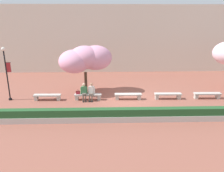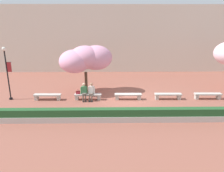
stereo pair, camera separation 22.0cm
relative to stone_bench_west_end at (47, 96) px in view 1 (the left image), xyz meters
name	(u,v)px [view 1 (the left image)]	position (x,y,z in m)	size (l,w,h in m)	color
ground_plane	(128,99)	(5.99, 0.00, -0.31)	(100.00, 100.00, 0.00)	#8E5142
building_facade	(119,38)	(5.99, 11.04, 3.34)	(28.00, 4.00, 7.31)	beige
stone_bench_west_end	(47,96)	(0.00, 0.00, 0.00)	(2.00, 0.45, 0.45)	#BCB7AD
stone_bench_near_west	(88,96)	(3.00, 0.00, 0.00)	(2.00, 0.45, 0.45)	#BCB7AD
stone_bench_center	(128,95)	(5.99, 0.00, 0.00)	(2.00, 0.45, 0.45)	#BCB7AD
stone_bench_near_east	(168,95)	(8.99, 0.00, 0.00)	(2.00, 0.45, 0.45)	#BCB7AD
stone_bench_east_end	(207,95)	(11.99, 0.00, 0.00)	(2.00, 0.45, 0.45)	#BCB7AD
person_seated_left	(84,91)	(2.73, -0.05, 0.39)	(0.51, 0.71, 1.29)	black
person_seated_right	(91,91)	(3.27, -0.05, 0.39)	(0.51, 0.71, 1.29)	black
handbag	(78,92)	(2.27, 0.03, 0.27)	(0.30, 0.15, 0.34)	#A3232D
cherry_tree_main	(85,59)	(2.71, 1.70, 2.47)	(4.15, 2.84, 3.82)	#473323
lamp_post_with_banner	(6,69)	(-2.78, 0.16, 2.05)	(0.54, 0.28, 3.91)	black
planter_hedge_foreground	(134,115)	(5.99, -3.65, 0.08)	(15.99, 0.50, 0.80)	#BCB7AD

